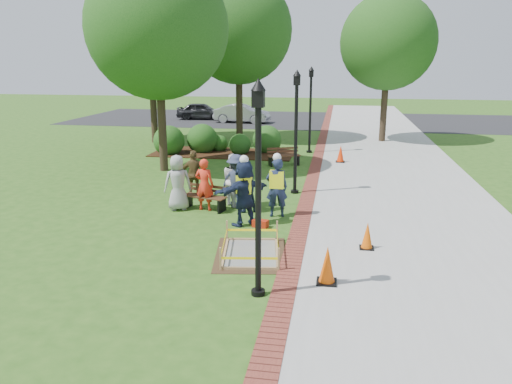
% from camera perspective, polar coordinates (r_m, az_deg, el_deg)
% --- Properties ---
extents(ground, '(100.00, 100.00, 0.00)m').
position_cam_1_polar(ground, '(13.18, -3.02, -5.44)').
color(ground, '#285116').
rests_on(ground, ground).
extents(sidewalk, '(6.00, 60.00, 0.02)m').
position_cam_1_polar(sidewalk, '(22.64, 15.12, 2.76)').
color(sidewalk, '#9E9E99').
rests_on(sidewalk, ground).
extents(brick_edging, '(0.50, 60.00, 0.03)m').
position_cam_1_polar(brick_edging, '(22.54, 6.87, 3.14)').
color(brick_edging, maroon).
rests_on(brick_edging, ground).
extents(mulch_bed, '(7.00, 3.00, 0.05)m').
position_cam_1_polar(mulch_bed, '(25.15, -3.79, 4.46)').
color(mulch_bed, '#381E0F').
rests_on(mulch_bed, ground).
extents(parking_lot, '(36.00, 12.00, 0.01)m').
position_cam_1_polar(parking_lot, '(39.42, 5.58, 8.21)').
color(parking_lot, black).
rests_on(parking_lot, ground).
extents(wet_concrete_pad, '(2.02, 2.52, 0.55)m').
position_cam_1_polar(wet_concrete_pad, '(12.10, -0.60, -6.15)').
color(wet_concrete_pad, '#47331E').
rests_on(wet_concrete_pad, ground).
extents(bench_near, '(1.48, 0.82, 0.76)m').
position_cam_1_polar(bench_near, '(15.74, -5.87, -1.16)').
color(bench_near, '#4F351B').
rests_on(bench_near, ground).
extents(bench_far, '(1.51, 0.99, 0.78)m').
position_cam_1_polar(bench_far, '(22.27, 3.20, 3.69)').
color(bench_far, brown).
rests_on(bench_far, ground).
extents(cone_front, '(0.42, 0.42, 0.84)m').
position_cam_1_polar(cone_front, '(10.66, 8.14, -8.35)').
color(cone_front, black).
rests_on(cone_front, ground).
extents(cone_back, '(0.35, 0.35, 0.70)m').
position_cam_1_polar(cone_back, '(12.72, 12.59, -4.96)').
color(cone_back, black).
rests_on(cone_back, ground).
extents(cone_far, '(0.41, 0.41, 0.80)m').
position_cam_1_polar(cone_far, '(23.16, 9.64, 4.29)').
color(cone_far, black).
rests_on(cone_far, ground).
extents(toolbox, '(0.48, 0.34, 0.22)m').
position_cam_1_polar(toolbox, '(14.07, 0.50, -3.63)').
color(toolbox, '#AB220D').
rests_on(toolbox, ground).
extents(lamp_near, '(0.28, 0.28, 4.26)m').
position_cam_1_polar(lamp_near, '(9.41, 0.26, 2.00)').
color(lamp_near, black).
rests_on(lamp_near, ground).
extents(lamp_mid, '(0.28, 0.28, 4.26)m').
position_cam_1_polar(lamp_mid, '(17.25, 4.60, 7.88)').
color(lamp_mid, black).
rests_on(lamp_mid, ground).
extents(lamp_far, '(0.28, 0.28, 4.26)m').
position_cam_1_polar(lamp_far, '(25.19, 6.25, 10.07)').
color(lamp_far, black).
rests_on(lamp_far, ground).
extents(tree_left, '(5.67, 5.67, 8.62)m').
position_cam_1_polar(tree_left, '(21.17, -11.20, 17.89)').
color(tree_left, '#3D2D1E').
rests_on(tree_left, ground).
extents(tree_back, '(5.96, 5.96, 9.13)m').
position_cam_1_polar(tree_back, '(29.09, -1.99, 18.00)').
color(tree_back, '#3D2D1E').
rests_on(tree_back, ground).
extents(tree_right, '(5.26, 5.26, 8.13)m').
position_cam_1_polar(tree_right, '(29.49, 14.88, 16.23)').
color(tree_right, '#3D2D1E').
rests_on(tree_right, ground).
extents(tree_far, '(6.39, 6.39, 9.64)m').
position_cam_1_polar(tree_far, '(28.83, -12.13, 18.32)').
color(tree_far, '#3D2D1E').
rests_on(tree_far, ground).
extents(shrub_a, '(1.54, 1.54, 1.54)m').
position_cam_1_polar(shrub_a, '(25.33, -9.85, 4.30)').
color(shrub_a, '#154213').
rests_on(shrub_a, ground).
extents(shrub_b, '(1.55, 1.55, 1.55)m').
position_cam_1_polar(shrub_b, '(25.65, -6.12, 4.57)').
color(shrub_b, '#154213').
rests_on(shrub_b, ground).
extents(shrub_c, '(1.09, 1.09, 1.09)m').
position_cam_1_polar(shrub_c, '(25.01, -1.85, 4.38)').
color(shrub_c, '#154213').
rests_on(shrub_c, ground).
extents(shrub_d, '(1.47, 1.47, 1.47)m').
position_cam_1_polar(shrub_d, '(25.46, 1.25, 4.57)').
color(shrub_d, '#154213').
rests_on(shrub_d, ground).
extents(shrub_e, '(0.89, 0.89, 0.89)m').
position_cam_1_polar(shrub_e, '(25.89, -4.22, 4.71)').
color(shrub_e, '#154213').
rests_on(shrub_e, ground).
extents(casual_person_a, '(0.66, 0.57, 1.74)m').
position_cam_1_polar(casual_person_a, '(15.69, -8.94, 1.05)').
color(casual_person_a, '#999999').
rests_on(casual_person_a, ground).
extents(casual_person_b, '(0.56, 0.39, 1.64)m').
position_cam_1_polar(casual_person_b, '(15.54, -5.91, 0.83)').
color(casual_person_b, '#F7311D').
rests_on(casual_person_b, ground).
extents(casual_person_c, '(0.62, 0.63, 1.68)m').
position_cam_1_polar(casual_person_c, '(16.00, -2.57, 1.40)').
color(casual_person_c, silver).
rests_on(casual_person_c, ground).
extents(casual_person_d, '(0.57, 0.41, 1.64)m').
position_cam_1_polar(casual_person_d, '(16.94, -7.05, 1.99)').
color(casual_person_d, brown).
rests_on(casual_person_d, ground).
extents(casual_person_e, '(0.64, 0.55, 1.70)m').
position_cam_1_polar(casual_person_e, '(15.78, -2.22, 1.25)').
color(casual_person_e, '#2C344E').
rests_on(casual_person_e, ground).
extents(hivis_worker_a, '(0.70, 0.69, 2.02)m').
position_cam_1_polar(hivis_worker_a, '(14.04, -1.36, 0.11)').
color(hivis_worker_a, '#1C2249').
rests_on(hivis_worker_a, ground).
extents(hivis_worker_b, '(0.64, 0.49, 1.93)m').
position_cam_1_polar(hivis_worker_b, '(14.82, 2.39, 0.75)').
color(hivis_worker_b, '#171B3D').
rests_on(hivis_worker_b, ground).
extents(hivis_worker_c, '(0.61, 0.54, 1.77)m').
position_cam_1_polar(hivis_worker_c, '(15.32, -1.31, 0.95)').
color(hivis_worker_c, '#181D3F').
rests_on(hivis_worker_c, ground).
extents(parked_car_a, '(2.21, 4.51, 1.43)m').
position_cam_1_polar(parked_car_a, '(39.76, -6.19, 8.25)').
color(parked_car_a, '#232325').
rests_on(parked_car_a, ground).
extents(parked_car_b, '(2.40, 4.70, 1.48)m').
position_cam_1_polar(parked_car_b, '(37.50, -1.63, 7.93)').
color(parked_car_b, gray).
rests_on(parked_car_b, ground).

